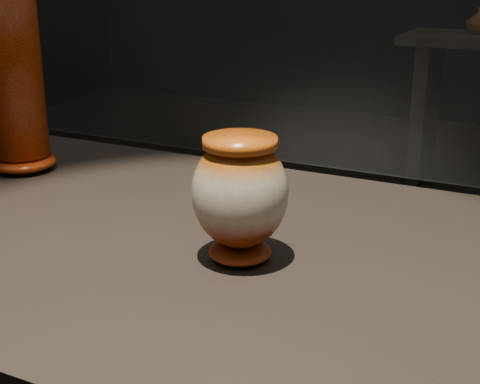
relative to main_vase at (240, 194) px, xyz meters
The scene contains 3 objects.
main_vase is the anchor object (origin of this frame).
tall_vase 0.63m from the main_vase, 161.73° to the left, with size 0.16×0.16×0.42m.
back_vase_left 3.41m from the main_vase, 92.15° to the left, with size 0.14×0.14×0.15m, color #8B4D14.
Camera 1 is at (0.40, -0.82, 1.31)m, focal length 50.00 mm.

